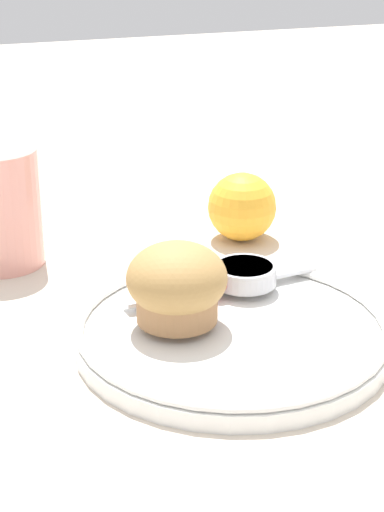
% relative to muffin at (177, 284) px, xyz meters
% --- Properties ---
extents(ground_plane, '(3.00, 3.00, 0.00)m').
position_rel_muffin_xyz_m(ground_plane, '(0.06, -0.01, -0.05)').
color(ground_plane, beige).
extents(plate, '(0.25, 0.25, 0.02)m').
position_rel_muffin_xyz_m(plate, '(0.04, -0.02, -0.04)').
color(plate, white).
rests_on(plate, ground_plane).
extents(muffin, '(0.08, 0.08, 0.06)m').
position_rel_muffin_xyz_m(muffin, '(0.00, 0.00, 0.00)').
color(muffin, '#9E7047').
rests_on(muffin, plate).
extents(cream_ramekin, '(0.05, 0.05, 0.02)m').
position_rel_muffin_xyz_m(cream_ramekin, '(0.08, 0.04, -0.02)').
color(cream_ramekin, silver).
rests_on(cream_ramekin, plate).
extents(berry_pair, '(0.03, 0.02, 0.02)m').
position_rel_muffin_xyz_m(berry_pair, '(0.06, 0.03, -0.02)').
color(berry_pair, '#B7192D').
rests_on(berry_pair, plate).
extents(butter_knife, '(0.18, 0.03, 0.00)m').
position_rel_muffin_xyz_m(butter_knife, '(0.06, 0.05, -0.03)').
color(butter_knife, silver).
rests_on(butter_knife, plate).
extents(orange_fruit, '(0.07, 0.07, 0.07)m').
position_rel_muffin_xyz_m(orange_fruit, '(0.13, 0.19, -0.02)').
color(orange_fruit, '#F4A82D').
rests_on(orange_fruit, ground_plane).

